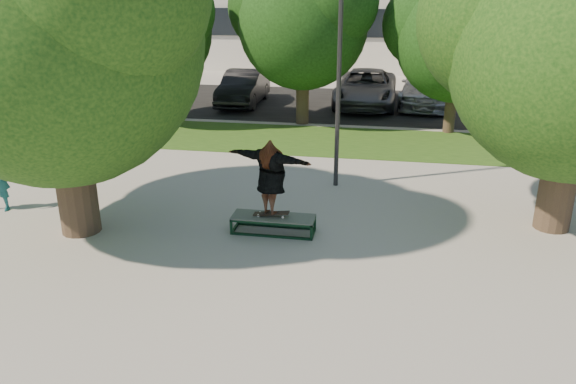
% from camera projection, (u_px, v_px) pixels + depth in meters
% --- Properties ---
extents(ground, '(120.00, 120.00, 0.00)m').
position_uv_depth(ground, '(258.00, 268.00, 10.73)').
color(ground, '#A29D95').
rests_on(ground, ground).
extents(grass_strip, '(30.00, 4.00, 0.02)m').
position_uv_depth(grass_strip, '(348.00, 142.00, 19.33)').
color(grass_strip, '#254814').
rests_on(grass_strip, ground).
extents(asphalt_strip, '(40.00, 8.00, 0.01)m').
position_uv_depth(asphalt_strip, '(337.00, 104.00, 25.50)').
color(asphalt_strip, black).
rests_on(asphalt_strip, ground).
extents(tree_left, '(6.96, 5.95, 7.12)m').
position_uv_depth(tree_left, '(52.00, 21.00, 10.92)').
color(tree_left, '#38281E').
rests_on(tree_left, ground).
extents(bg_tree_left, '(5.28, 4.51, 5.77)m').
position_uv_depth(bg_tree_left, '(151.00, 24.00, 20.75)').
color(bg_tree_left, '#38281E').
rests_on(bg_tree_left, ground).
extents(bg_tree_mid, '(5.76, 4.92, 6.24)m').
position_uv_depth(bg_tree_mid, '(301.00, 16.00, 20.67)').
color(bg_tree_mid, '#38281E').
rests_on(bg_tree_mid, ground).
extents(bg_tree_right, '(5.04, 4.31, 5.43)m').
position_uv_depth(bg_tree_right, '(456.00, 34.00, 19.47)').
color(bg_tree_right, '#38281E').
rests_on(bg_tree_right, ground).
extents(lamppost, '(0.25, 0.15, 6.11)m').
position_uv_depth(lamppost, '(339.00, 67.00, 14.09)').
color(lamppost, '#2D2D30').
rests_on(lamppost, ground).
extents(grind_box, '(1.80, 0.60, 0.38)m').
position_uv_depth(grind_box, '(273.00, 224.00, 12.22)').
color(grind_box, '#11331E').
rests_on(grind_box, ground).
extents(skater_rig, '(2.07, 1.22, 1.71)m').
position_uv_depth(skater_rig, '(271.00, 177.00, 11.85)').
color(skater_rig, white).
rests_on(skater_rig, grind_box).
extents(car_silver_a, '(1.87, 4.18, 1.40)m').
position_uv_depth(car_silver_a, '(144.00, 85.00, 26.15)').
color(car_silver_a, '#A3A3A7').
rests_on(car_silver_a, asphalt_strip).
extents(car_dark, '(1.70, 4.61, 1.51)m').
position_uv_depth(car_dark, '(243.00, 88.00, 25.17)').
color(car_dark, black).
rests_on(car_dark, asphalt_strip).
extents(car_grey, '(2.66, 5.68, 1.57)m').
position_uv_depth(car_grey, '(366.00, 88.00, 24.93)').
color(car_grey, '#59585D').
rests_on(car_grey, asphalt_strip).
extents(car_silver_b, '(2.85, 5.80, 1.62)m').
position_uv_depth(car_silver_b, '(428.00, 87.00, 25.02)').
color(car_silver_b, '#AEAEB3').
rests_on(car_silver_b, asphalt_strip).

